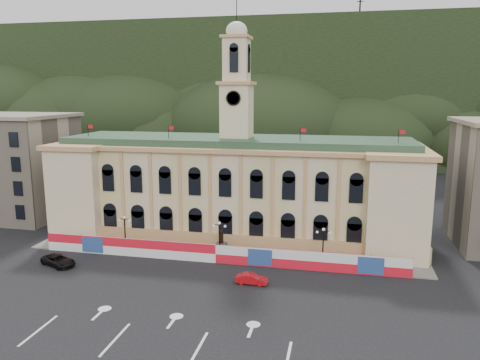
% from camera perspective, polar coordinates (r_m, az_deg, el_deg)
% --- Properties ---
extents(ground, '(260.00, 260.00, 0.00)m').
position_cam_1_polar(ground, '(50.58, -7.56, -15.89)').
color(ground, black).
rests_on(ground, ground).
extents(lane_markings, '(26.00, 10.00, 0.02)m').
position_cam_1_polar(lane_markings, '(46.46, -9.74, -18.52)').
color(lane_markings, white).
rests_on(lane_markings, ground).
extents(hill_ridge, '(230.00, 80.00, 64.00)m').
position_cam_1_polar(hill_ridge, '(165.18, 6.82, 9.63)').
color(hill_ridge, black).
rests_on(hill_ridge, ground).
extents(city_hall, '(56.20, 17.60, 37.10)m').
position_cam_1_polar(city_hall, '(73.29, -0.45, -0.84)').
color(city_hall, beige).
rests_on(city_hall, ground).
extents(side_building_left, '(21.00, 17.00, 18.60)m').
position_cam_1_polar(side_building_left, '(94.88, -26.23, 1.62)').
color(side_building_left, tan).
rests_on(side_building_left, ground).
extents(hoarding_fence, '(50.00, 0.44, 2.50)m').
position_cam_1_polar(hoarding_fence, '(63.30, -2.90, -8.96)').
color(hoarding_fence, red).
rests_on(hoarding_fence, ground).
extents(pavement, '(56.00, 5.50, 0.16)m').
position_cam_1_polar(pavement, '(66.15, -2.33, -9.15)').
color(pavement, slate).
rests_on(pavement, ground).
extents(statue, '(1.40, 1.40, 3.72)m').
position_cam_1_polar(statue, '(66.01, -2.28, -8.18)').
color(statue, '#595651').
rests_on(statue, ground).
extents(lamp_left, '(1.96, 0.44, 5.15)m').
position_cam_1_polar(lamp_left, '(69.25, -13.86, -5.94)').
color(lamp_left, black).
rests_on(lamp_left, ground).
extents(lamp_center, '(1.96, 0.44, 5.15)m').
position_cam_1_polar(lamp_center, '(64.49, -2.52, -6.87)').
color(lamp_center, black).
rests_on(lamp_center, ground).
extents(lamp_right, '(1.96, 0.44, 5.15)m').
position_cam_1_polar(lamp_right, '(62.58, 10.09, -7.59)').
color(lamp_right, black).
rests_on(lamp_right, ground).
extents(red_sedan, '(1.40, 3.84, 1.26)m').
position_cam_1_polar(red_sedan, '(56.90, 1.42, -11.96)').
color(red_sedan, red).
rests_on(red_sedan, ground).
extents(black_suv, '(6.08, 6.85, 1.43)m').
position_cam_1_polar(black_suv, '(66.80, -21.27, -9.13)').
color(black_suv, black).
rests_on(black_suv, ground).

